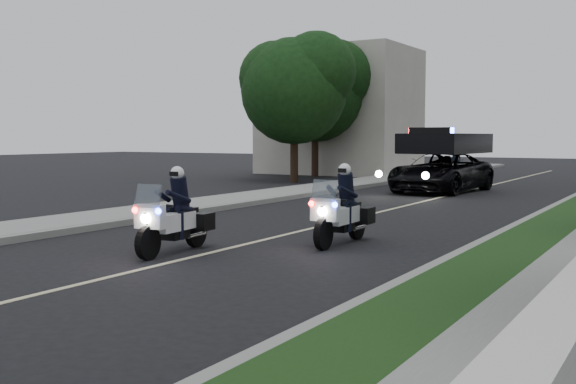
% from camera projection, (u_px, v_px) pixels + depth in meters
% --- Properties ---
extents(ground, '(120.00, 120.00, 0.00)m').
position_uv_depth(ground, '(190.00, 258.00, 11.94)').
color(ground, black).
rests_on(ground, ground).
extents(curb_right, '(0.20, 60.00, 0.15)m').
position_uv_depth(curb_right, '(545.00, 212.00, 18.42)').
color(curb_right, gray).
rests_on(curb_right, ground).
extents(grass_verge, '(1.20, 60.00, 0.16)m').
position_uv_depth(grass_verge, '(573.00, 214.00, 18.06)').
color(grass_verge, '#193814').
rests_on(grass_verge, ground).
extents(curb_left, '(0.20, 60.00, 0.15)m').
position_uv_depth(curb_left, '(284.00, 198.00, 22.59)').
color(curb_left, gray).
rests_on(curb_left, ground).
extents(sidewalk_left, '(2.00, 60.00, 0.16)m').
position_uv_depth(sidewalk_left, '(256.00, 197.00, 23.15)').
color(sidewalk_left, gray).
rests_on(sidewalk_left, ground).
extents(building_far, '(8.00, 6.00, 7.00)m').
position_uv_depth(building_far, '(340.00, 112.00, 39.02)').
color(building_far, '#A8A396').
rests_on(building_far, ground).
extents(lane_marking, '(0.12, 50.00, 0.01)m').
position_uv_depth(lane_marking, '(401.00, 207.00, 20.51)').
color(lane_marking, '#BFB78C').
rests_on(lane_marking, ground).
extents(police_moto_left, '(0.85, 1.92, 1.58)m').
position_uv_depth(police_moto_left, '(174.00, 253.00, 12.45)').
color(police_moto_left, white).
rests_on(police_moto_left, ground).
extents(police_moto_right, '(0.70, 1.89, 1.59)m').
position_uv_depth(police_moto_right, '(341.00, 244.00, 13.45)').
color(police_moto_right, silver).
rests_on(police_moto_right, ground).
extents(police_suv, '(2.94, 5.57, 2.61)m').
position_uv_depth(police_suv, '(441.00, 192.00, 26.02)').
color(police_suv, black).
rests_on(police_suv, ground).
extents(bicycle, '(0.64, 1.84, 0.96)m').
position_uv_depth(bicycle, '(454.00, 179.00, 34.23)').
color(bicycle, black).
rests_on(bicycle, ground).
extents(cyclist, '(0.64, 0.47, 1.66)m').
position_uv_depth(cyclist, '(454.00, 179.00, 34.23)').
color(cyclist, black).
rests_on(cyclist, ground).
extents(tree_left_near, '(5.10, 5.10, 8.08)m').
position_uv_depth(tree_left_near, '(294.00, 182.00, 31.37)').
color(tree_left_near, '#153913').
rests_on(tree_left_near, ground).
extents(tree_left_far, '(5.98, 5.98, 8.40)m').
position_uv_depth(tree_left_far, '(315.00, 176.00, 35.94)').
color(tree_left_far, black).
rests_on(tree_left_far, ground).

